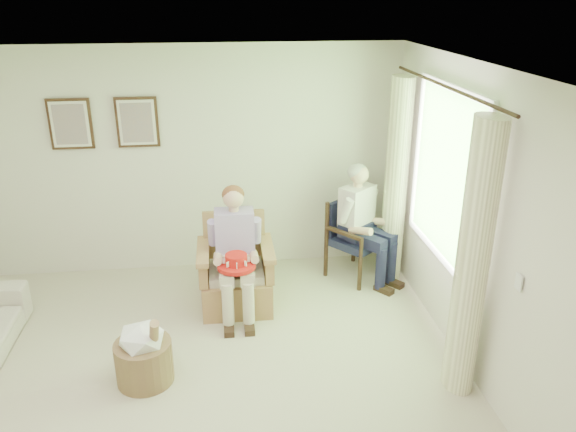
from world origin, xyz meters
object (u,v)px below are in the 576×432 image
object	(u,v)px
person_dark	(360,217)
hatbox	(143,353)
wicker_armchair	(236,278)
wood_armchair	(356,234)
red_hat	(236,263)
person_wicker	(235,244)

from	to	relation	value
person_dark	hatbox	world-z (taller)	person_dark
wicker_armchair	hatbox	xyz separation A→B (m)	(-0.83, -1.18, -0.03)
wood_armchair	person_dark	distance (m)	0.32
person_dark	hatbox	size ratio (longest dim) A/B	1.87
hatbox	red_hat	bearing A→B (deg)	45.50
wicker_armchair	person_dark	world-z (taller)	person_dark
wood_armchair	red_hat	xyz separation A→B (m)	(-1.42, -0.89, 0.16)
person_dark	red_hat	bearing A→B (deg)	168.77
wicker_armchair	person_wicker	xyz separation A→B (m)	(-0.00, -0.13, 0.45)
wicker_armchair	person_wicker	size ratio (longest dim) A/B	0.73
red_hat	wood_armchair	bearing A→B (deg)	32.04
wicker_armchair	hatbox	world-z (taller)	wicker_armchair
wicker_armchair	person_dark	bearing A→B (deg)	16.08
person_dark	person_wicker	bearing A→B (deg)	161.73
red_hat	hatbox	bearing A→B (deg)	-134.50
person_dark	red_hat	distance (m)	1.60
wicker_armchair	red_hat	xyz separation A→B (m)	(-0.00, -0.34, 0.35)
wicker_armchair	hatbox	size ratio (longest dim) A/B	1.34
person_wicker	red_hat	size ratio (longest dim) A/B	3.46
person_wicker	wood_armchair	bearing A→B (deg)	25.79
person_wicker	person_dark	xyz separation A→B (m)	(1.42, 0.53, 0.01)
person_wicker	red_hat	world-z (taller)	person_wicker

